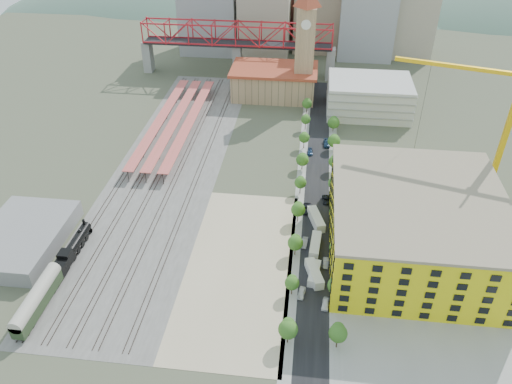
# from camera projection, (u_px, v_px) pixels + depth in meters

# --- Properties ---
(ground) EXTENTS (400.00, 400.00, 0.00)m
(ground) POSITION_uv_depth(u_px,v_px,m) (266.00, 200.00, 159.31)
(ground) COLOR #474C38
(ground) RESTS_ON ground
(ballast_strip) EXTENTS (36.00, 165.00, 0.06)m
(ballast_strip) POSITION_uv_depth(u_px,v_px,m) (171.00, 165.00, 177.14)
(ballast_strip) COLOR #605E59
(ballast_strip) RESTS_ON ground
(dirt_lot) EXTENTS (28.00, 67.00, 0.06)m
(dirt_lot) POSITION_uv_depth(u_px,v_px,m) (239.00, 266.00, 133.93)
(dirt_lot) COLOR tan
(dirt_lot) RESTS_ON ground
(street_asphalt) EXTENTS (12.00, 170.00, 0.06)m
(street_asphalt) POSITION_uv_depth(u_px,v_px,m) (317.00, 178.00, 169.99)
(street_asphalt) COLOR black
(street_asphalt) RESTS_ON ground
(sidewalk_west) EXTENTS (3.00, 170.00, 0.04)m
(sidewalk_west) POSITION_uv_depth(u_px,v_px,m) (301.00, 177.00, 170.54)
(sidewalk_west) COLOR gray
(sidewalk_west) RESTS_ON ground
(sidewalk_east) EXTENTS (3.00, 170.00, 0.04)m
(sidewalk_east) POSITION_uv_depth(u_px,v_px,m) (334.00, 179.00, 169.46)
(sidewalk_east) COLOR gray
(sidewalk_east) RESTS_ON ground
(construction_pad) EXTENTS (50.00, 90.00, 0.06)m
(construction_pad) POSITION_uv_depth(u_px,v_px,m) (420.00, 252.00, 138.52)
(construction_pad) COLOR gray
(construction_pad) RESTS_ON ground
(rail_tracks) EXTENTS (26.56, 160.00, 0.18)m
(rail_tracks) POSITION_uv_depth(u_px,v_px,m) (166.00, 164.00, 177.25)
(rail_tracks) COLOR #382B23
(rail_tracks) RESTS_ON ground
(platform_canopies) EXTENTS (16.00, 80.00, 4.12)m
(platform_canopies) POSITION_uv_depth(u_px,v_px,m) (175.00, 119.00, 197.87)
(platform_canopies) COLOR #D95357
(platform_canopies) RESTS_ON ground
(station_hall) EXTENTS (38.00, 24.00, 13.10)m
(station_hall) POSITION_uv_depth(u_px,v_px,m) (274.00, 82.00, 223.08)
(station_hall) COLOR tan
(station_hall) RESTS_ON ground
(clock_tower) EXTENTS (12.00, 12.00, 52.00)m
(clock_tower) POSITION_uv_depth(u_px,v_px,m) (306.00, 35.00, 207.68)
(clock_tower) COLOR tan
(clock_tower) RESTS_ON ground
(parking_garage) EXTENTS (34.00, 26.00, 14.00)m
(parking_garage) POSITION_uv_depth(u_px,v_px,m) (369.00, 96.00, 209.06)
(parking_garage) COLOR silver
(parking_garage) RESTS_ON ground
(truss_bridge) EXTENTS (94.00, 9.60, 25.60)m
(truss_bridge) POSITION_uv_depth(u_px,v_px,m) (237.00, 37.00, 236.94)
(truss_bridge) COLOR gray
(truss_bridge) RESTS_ON ground
(construction_building) EXTENTS (44.60, 50.60, 18.80)m
(construction_building) POSITION_uv_depth(u_px,v_px,m) (415.00, 225.00, 133.50)
(construction_building) COLOR yellow
(construction_building) RESTS_ON ground
(warehouse) EXTENTS (22.00, 32.00, 5.00)m
(warehouse) POSITION_uv_depth(u_px,v_px,m) (22.00, 238.00, 139.84)
(warehouse) COLOR gray
(warehouse) RESTS_ON ground
(street_trees) EXTENTS (15.40, 124.40, 8.00)m
(street_trees) POSITION_uv_depth(u_px,v_px,m) (317.00, 195.00, 161.83)
(street_trees) COLOR #34621D
(street_trees) RESTS_ON ground
(skyline) EXTENTS (133.00, 46.00, 60.00)m
(skyline) POSITION_uv_depth(u_px,v_px,m) (308.00, 10.00, 262.03)
(skyline) COLOR #9EA0A3
(skyline) RESTS_ON ground
(distant_hills) EXTENTS (647.00, 264.00, 227.00)m
(distant_hills) POSITION_uv_depth(u_px,v_px,m) (352.00, 101.00, 412.60)
(distant_hills) COLOR #4C6B59
(distant_hills) RESTS_ON ground
(locomotive) EXTENTS (3.13, 24.12, 6.03)m
(locomotive) POSITION_uv_depth(u_px,v_px,m) (72.00, 250.00, 136.03)
(locomotive) COLOR black
(locomotive) RESTS_ON ground
(coach) EXTENTS (3.46, 20.10, 6.31)m
(coach) POSITION_uv_depth(u_px,v_px,m) (37.00, 300.00, 119.56)
(coach) COLOR #22331B
(coach) RESTS_ON ground
(tower_crane) EXTENTS (45.17, 14.38, 49.66)m
(tower_crane) POSITION_uv_depth(u_px,v_px,m) (500.00, 114.00, 141.31)
(tower_crane) COLOR yellow
(tower_crane) RESTS_ON ground
(site_trailer_a) EXTENTS (3.47, 8.81, 2.35)m
(site_trailer_a) POSITION_uv_depth(u_px,v_px,m) (314.00, 273.00, 130.04)
(site_trailer_a) COLOR silver
(site_trailer_a) RESTS_ON ground
(site_trailer_b) EXTENTS (5.41, 10.09, 2.67)m
(site_trailer_b) POSITION_uv_depth(u_px,v_px,m) (314.00, 274.00, 129.75)
(site_trailer_b) COLOR silver
(site_trailer_b) RESTS_ON ground
(site_trailer_c) EXTENTS (3.39, 10.07, 2.71)m
(site_trailer_c) POSITION_uv_depth(u_px,v_px,m) (315.00, 245.00, 139.00)
(site_trailer_c) COLOR silver
(site_trailer_c) RESTS_ON ground
(site_trailer_d) EXTENTS (5.70, 10.66, 2.82)m
(site_trailer_d) POSITION_uv_depth(u_px,v_px,m) (316.00, 219.00, 148.74)
(site_trailer_d) COLOR silver
(site_trailer_d) RESTS_ON ground
(car_0) EXTENTS (2.29, 4.42, 1.44)m
(car_0) POSITION_uv_depth(u_px,v_px,m) (301.00, 293.00, 124.91)
(car_0) COLOR white
(car_0) RESTS_ON ground
(car_1) EXTENTS (2.00, 4.69, 1.50)m
(car_1) POSITION_uv_depth(u_px,v_px,m) (305.00, 243.00, 140.87)
(car_1) COLOR gray
(car_1) RESTS_ON ground
(car_2) EXTENTS (3.02, 5.81, 1.56)m
(car_2) POSITION_uv_depth(u_px,v_px,m) (307.00, 209.00, 154.13)
(car_2) COLOR black
(car_2) RESTS_ON ground
(car_3) EXTENTS (1.97, 4.60, 1.32)m
(car_3) POSITION_uv_depth(u_px,v_px,m) (310.00, 152.00, 183.28)
(car_3) COLOR navy
(car_3) RESTS_ON ground
(car_4) EXTENTS (2.22, 4.41, 1.44)m
(car_4) POSITION_uv_depth(u_px,v_px,m) (325.00, 304.00, 121.88)
(car_4) COLOR white
(car_4) RESTS_ON ground
(car_5) EXTENTS (1.50, 4.13, 1.35)m
(car_5) POSITION_uv_depth(u_px,v_px,m) (326.00, 263.00, 134.03)
(car_5) COLOR #9FA0A4
(car_5) RESTS_ON ground
(car_6) EXTENTS (2.80, 5.13, 1.36)m
(car_6) POSITION_uv_depth(u_px,v_px,m) (326.00, 200.00, 158.18)
(car_6) COLOR black
(car_6) RESTS_ON ground
(car_7) EXTENTS (2.63, 5.64, 1.59)m
(car_7) POSITION_uv_depth(u_px,v_px,m) (327.00, 144.00, 188.22)
(car_7) COLOR #1A324E
(car_7) RESTS_ON ground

